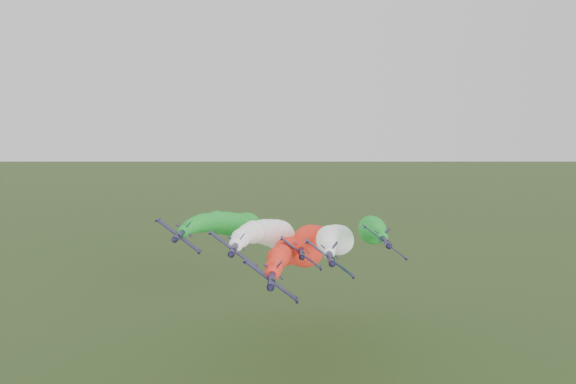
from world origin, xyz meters
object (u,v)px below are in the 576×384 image
Objects in this scene: jet_inner_right at (335,239)px; jet_trail at (314,238)px; jet_inner_left at (270,234)px; jet_lead at (298,252)px; jet_outer_left at (232,225)px; jet_outer_right at (372,229)px.

jet_inner_right reaches higher than jet_trail.
jet_inner_left is 16.64m from jet_inner_right.
jet_trail is at bearing 79.97° from jet_lead.
jet_outer_left is at bearing 131.22° from jet_lead.
jet_outer_right is at bearing 43.46° from jet_inner_right.
jet_lead is 14.03m from jet_inner_right.
jet_inner_left reaches higher than jet_outer_right.
jet_inner_left reaches higher than jet_inner_right.
jet_inner_left is at bearing -163.08° from jet_outer_right.
jet_lead is 1.00× the size of jet_outer_right.
jet_inner_right is (9.35, 10.43, 0.81)m from jet_lead.
jet_inner_left is 1.00× the size of jet_trail.
jet_inner_left is 18.58m from jet_trail.
jet_trail is at bearing 14.63° from jet_outer_left.
jet_trail is (-4.71, 15.81, -2.71)m from jet_inner_right.
jet_outer_left reaches higher than jet_trail.
jet_inner_right is 16.72m from jet_trail.
jet_inner_left is (-7.15, 12.37, 1.86)m from jet_lead.
jet_lead is at bearing -100.03° from jet_trail.
jet_inner_right is 29.01m from jet_outer_left.
jet_outer_left reaches higher than jet_outer_right.
jet_lead is at bearing -131.88° from jet_inner_right.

